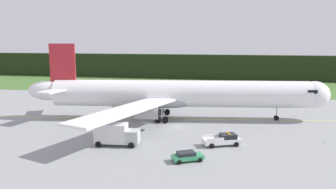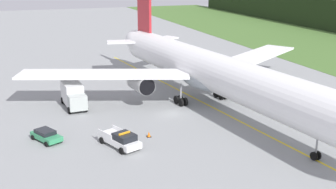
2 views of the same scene
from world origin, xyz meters
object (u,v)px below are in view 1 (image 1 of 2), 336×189
airliner (177,94)px  apron_cone (213,136)px  ops_pickup_truck (223,140)px  staff_car (187,156)px  catering_truck (116,134)px

airliner → apron_cone: size_ratio=89.67×
ops_pickup_truck → staff_car: size_ratio=1.34×
airliner → catering_truck: size_ratio=8.81×
apron_cone → staff_car: bearing=-103.9°
ops_pickup_truck → staff_car: 8.84m
ops_pickup_truck → apron_cone: bearing=114.5°
catering_truck → ops_pickup_truck: bearing=10.1°
ops_pickup_truck → catering_truck: bearing=-169.9°
staff_car → apron_cone: 11.74m
airliner → apron_cone: airliner is taller
airliner → catering_truck: (-6.48, -18.43, -3.27)m
staff_car → apron_cone: size_ratio=6.69×
airliner → ops_pickup_truck: 18.77m
staff_car → airliner: bearing=102.3°
airliner → ops_pickup_truck: airliner is taller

